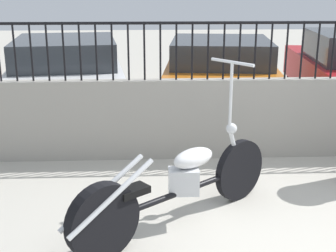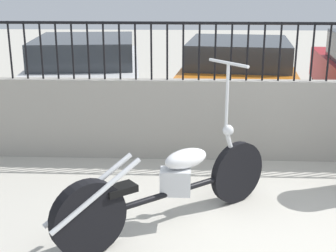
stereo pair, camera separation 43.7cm
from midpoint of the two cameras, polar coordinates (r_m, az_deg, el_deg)
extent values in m
cube|color=#9E998E|center=(6.05, 12.24, 0.68)|extent=(9.00, 0.18, 1.02)
cylinder|color=black|center=(6.12, -16.76, 8.84)|extent=(0.02, 0.02, 0.71)
cylinder|color=black|center=(6.06, -15.00, 8.90)|extent=(0.02, 0.02, 0.71)
cylinder|color=black|center=(6.01, -13.19, 8.96)|extent=(0.02, 0.02, 0.71)
cylinder|color=black|center=(5.96, -11.36, 9.01)|extent=(0.02, 0.02, 0.71)
cylinder|color=black|center=(5.91, -9.50, 9.05)|extent=(0.02, 0.02, 0.71)
cylinder|color=black|center=(5.88, -7.61, 9.08)|extent=(0.02, 0.02, 0.71)
cylinder|color=black|center=(5.85, -5.70, 9.11)|extent=(0.02, 0.02, 0.71)
cylinder|color=black|center=(5.82, -3.77, 9.12)|extent=(0.02, 0.02, 0.71)
cylinder|color=black|center=(5.80, -1.82, 9.12)|extent=(0.02, 0.02, 0.71)
cylinder|color=black|center=(5.79, 0.13, 9.12)|extent=(0.02, 0.02, 0.71)
cylinder|color=black|center=(5.79, 2.09, 9.10)|extent=(0.02, 0.02, 0.71)
cylinder|color=black|center=(5.79, 4.05, 9.07)|extent=(0.02, 0.02, 0.71)
cylinder|color=black|center=(5.80, 6.01, 9.03)|extent=(0.02, 0.02, 0.71)
cylinder|color=black|center=(5.81, 7.96, 8.98)|extent=(0.02, 0.02, 0.71)
cylinder|color=black|center=(5.83, 9.89, 8.93)|extent=(0.02, 0.02, 0.71)
cylinder|color=black|center=(5.86, 11.81, 8.86)|extent=(0.02, 0.02, 0.71)
cylinder|color=black|center=(5.90, 13.71, 8.78)|extent=(0.02, 0.02, 0.71)
cylinder|color=black|center=(5.94, 15.58, 8.70)|extent=(0.02, 0.02, 0.71)
cylinder|color=black|center=(5.98, 17.43, 8.60)|extent=(0.02, 0.02, 0.71)
cylinder|color=black|center=(6.04, 19.24, 8.50)|extent=(0.02, 0.02, 0.71)
cylinder|color=black|center=(6.09, 21.02, 8.40)|extent=(0.02, 0.02, 0.71)
cylinder|color=black|center=(5.84, 12.98, 12.10)|extent=(9.00, 0.04, 0.04)
cylinder|color=black|center=(4.87, 11.00, -5.63)|extent=(0.55, 0.46, 0.64)
cylinder|color=black|center=(3.93, -6.49, -11.18)|extent=(0.59, 0.50, 0.66)
cylinder|color=black|center=(4.35, 3.27, -8.20)|extent=(1.25, 0.99, 0.06)
cube|color=silver|center=(4.33, 3.81, -6.83)|extent=(0.28, 0.18, 0.24)
ellipsoid|color=white|center=(4.33, 5.09, -4.02)|extent=(0.48, 0.44, 0.18)
cube|color=black|center=(3.98, -2.78, -7.76)|extent=(0.32, 0.30, 0.06)
cylinder|color=silver|center=(4.72, 10.42, -3.08)|extent=(0.20, 0.17, 0.51)
sphere|color=silver|center=(4.61, 10.04, -0.55)|extent=(0.11, 0.11, 0.11)
cylinder|color=silver|center=(4.50, 9.99, 3.52)|extent=(0.03, 0.03, 0.64)
cylinder|color=silver|center=(4.44, 10.20, 7.54)|extent=(0.34, 0.43, 0.03)
cylinder|color=silver|center=(3.80, -5.41, -8.47)|extent=(0.68, 0.55, 0.47)
cylinder|color=silver|center=(3.91, -6.46, -7.73)|extent=(0.68, 0.55, 0.47)
cylinder|color=black|center=(10.32, -12.83, 6.20)|extent=(0.18, 0.65, 0.64)
cylinder|color=black|center=(10.21, -2.85, 6.49)|extent=(0.18, 0.65, 0.64)
cylinder|color=black|center=(7.71, -15.65, 2.43)|extent=(0.18, 0.65, 0.64)
cylinder|color=black|center=(7.55, -2.30, 2.77)|extent=(0.18, 0.65, 0.64)
cube|color=silver|center=(8.86, -8.42, 6.04)|extent=(2.39, 4.58, 0.56)
cube|color=#2D3338|center=(8.56, -8.67, 9.10)|extent=(1.94, 2.29, 0.45)
cylinder|color=black|center=(9.77, 4.74, 5.98)|extent=(0.18, 0.65, 0.64)
cylinder|color=black|center=(9.79, 14.96, 5.49)|extent=(0.18, 0.65, 0.64)
cylinder|color=black|center=(7.38, 3.16, 2.42)|extent=(0.18, 0.65, 0.64)
cylinder|color=black|center=(7.41, 16.63, 1.79)|extent=(0.18, 0.65, 0.64)
cube|color=orange|center=(8.50, 9.96, 5.62)|extent=(2.30, 4.15, 0.60)
cube|color=#2D3338|center=(8.22, 10.14, 8.83)|extent=(1.87, 2.08, 0.42)
cylinder|color=black|center=(10.30, 18.88, 5.69)|extent=(0.18, 0.65, 0.64)
camera|label=1|loc=(0.22, -87.51, 0.76)|focal=50.00mm
camera|label=2|loc=(0.22, 92.49, -0.76)|focal=50.00mm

